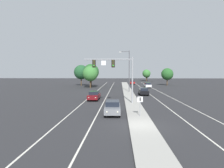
{
  "coord_description": "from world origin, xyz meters",
  "views": [
    {
      "loc": [
        -2.04,
        -18.17,
        5.07
      ],
      "look_at": [
        -3.2,
        11.39,
        3.2
      ],
      "focal_mm": 31.76,
      "sensor_mm": 36.0,
      "label": 1
    }
  ],
  "objects": [
    {
      "name": "lane_stripe_oncoming_center",
      "position": [
        -4.7,
        25.0,
        0.0
      ],
      "size": [
        0.14,
        100.0,
        0.01
      ],
      "primitive_type": "cube",
      "color": "silver",
      "rests_on": "ground"
    },
    {
      "name": "tree_far_left_c",
      "position": [
        -11.11,
        42.36,
        4.4
      ],
      "size": [
        4.65,
        4.65,
        6.73
      ],
      "color": "#4C3823",
      "rests_on": "ground"
    },
    {
      "name": "tree_far_left_a",
      "position": [
        -11.59,
        47.52,
        4.96
      ],
      "size": [
        5.25,
        5.25,
        7.6
      ],
      "color": "#4C3823",
      "rests_on": "ground"
    },
    {
      "name": "car_oncoming_darkred",
      "position": [
        -6.59,
        16.64,
        0.82
      ],
      "size": [
        1.89,
        4.5,
        1.58
      ],
      "color": "#5B0F14",
      "rests_on": "ground"
    },
    {
      "name": "tree_far_left_b",
      "position": [
        -15.81,
        52.05,
        4.83
      ],
      "size": [
        5.11,
        5.11,
        7.4
      ],
      "color": "#4C3823",
      "rests_on": "ground"
    },
    {
      "name": "ground_plane",
      "position": [
        0.0,
        0.0,
        0.0
      ],
      "size": [
        260.0,
        260.0,
        0.0
      ],
      "primitive_type": "plane",
      "color": "#28282B"
    },
    {
      "name": "street_lamp_median",
      "position": [
        0.04,
        30.48,
        5.79
      ],
      "size": [
        2.58,
        0.28,
        10.0
      ],
      "color": "#4C4C51",
      "rests_on": "median_island"
    },
    {
      "name": "edge_stripe_right",
      "position": [
        8.0,
        25.0,
        0.0
      ],
      "size": [
        0.14,
        100.0,
        0.01
      ],
      "primitive_type": "cube",
      "color": "silver",
      "rests_on": "ground"
    },
    {
      "name": "edge_stripe_left",
      "position": [
        -8.0,
        25.0,
        0.0
      ],
      "size": [
        0.14,
        100.0,
        0.01
      ],
      "primitive_type": "cube",
      "color": "silver",
      "rests_on": "ground"
    },
    {
      "name": "median_sign_post",
      "position": [
        0.22,
        3.69,
        1.59
      ],
      "size": [
        0.6,
        0.1,
        2.2
      ],
      "color": "gray",
      "rests_on": "median_island"
    },
    {
      "name": "tree_far_right_c",
      "position": [
        12.09,
        87.31,
        4.01
      ],
      "size": [
        4.25,
        4.25,
        6.15
      ],
      "color": "#4C3823",
      "rests_on": "ground"
    },
    {
      "name": "car_oncoming_grey",
      "position": [
        -2.88,
        5.06,
        0.82
      ],
      "size": [
        1.89,
        4.5,
        1.58
      ],
      "color": "slate",
      "rests_on": "ground"
    },
    {
      "name": "median_island",
      "position": [
        0.0,
        18.0,
        0.07
      ],
      "size": [
        2.4,
        110.0,
        0.15
      ],
      "primitive_type": "cube",
      "color": "#9E9B93",
      "rests_on": "ground"
    },
    {
      "name": "overhead_signal_mast",
      "position": [
        -2.51,
        12.65,
        5.35
      ],
      "size": [
        7.61,
        0.44,
        7.2
      ],
      "color": "gray",
      "rests_on": "median_island"
    },
    {
      "name": "car_receding_red",
      "position": [
        3.03,
        61.14,
        0.82
      ],
      "size": [
        1.85,
        4.48,
        1.58
      ],
      "color": "maroon",
      "rests_on": "ground"
    },
    {
      "name": "tree_far_right_b",
      "position": [
        15.3,
        54.93,
        4.1
      ],
      "size": [
        4.34,
        4.34,
        6.29
      ],
      "color": "#4C3823",
      "rests_on": "ground"
    },
    {
      "name": "car_receding_white",
      "position": [
        6.67,
        43.96,
        0.82
      ],
      "size": [
        1.92,
        4.51,
        1.58
      ],
      "color": "silver",
      "rests_on": "ground"
    },
    {
      "name": "car_receding_black",
      "position": [
        3.08,
        24.61,
        0.82
      ],
      "size": [
        1.86,
        4.49,
        1.58
      ],
      "color": "black",
      "rests_on": "ground"
    },
    {
      "name": "lane_stripe_receding_center",
      "position": [
        4.7,
        25.0,
        0.0
      ],
      "size": [
        0.14,
        100.0,
        0.01
      ],
      "primitive_type": "cube",
      "color": "silver",
      "rests_on": "ground"
    },
    {
      "name": "tree_far_right_a",
      "position": [
        12.79,
        90.92,
        3.34
      ],
      "size": [
        3.54,
        3.54,
        5.12
      ],
      "color": "#4C3823",
      "rests_on": "ground"
    }
  ]
}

